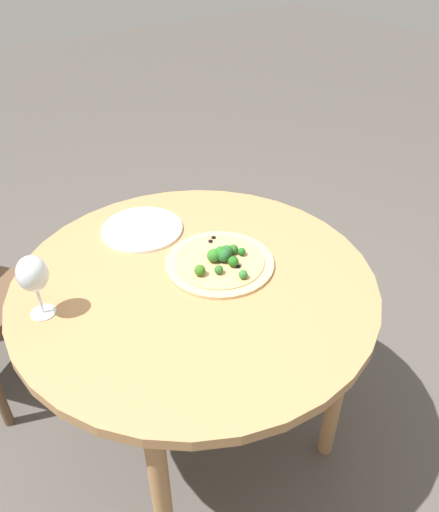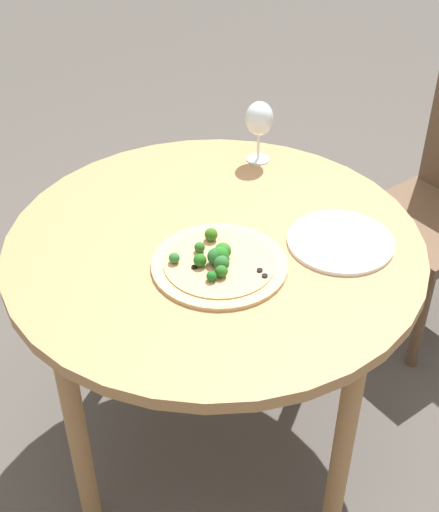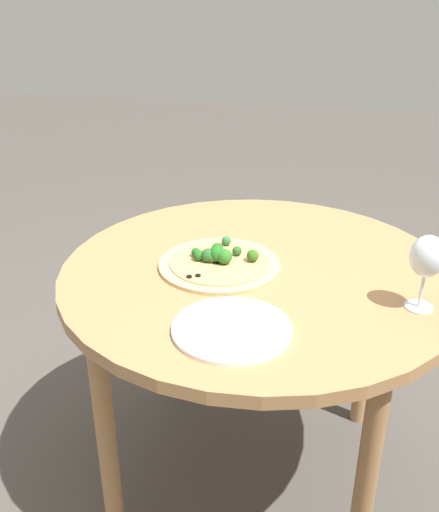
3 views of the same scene
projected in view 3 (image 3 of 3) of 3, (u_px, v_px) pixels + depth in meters
The scene contains 5 objects.
ground_plane at pixel (251, 469), 1.82m from camera, with size 12.00×12.00×0.00m, color #4C4742.
dining_table at pixel (257, 293), 1.54m from camera, with size 1.04×1.04×0.72m.
pizza at pixel (219, 261), 1.51m from camera, with size 0.32×0.32×0.06m.
wine_glass at pixel (427, 258), 1.26m from camera, with size 0.08×0.08×0.18m.
plate_near at pixel (232, 329), 1.23m from camera, with size 0.26×0.26×0.01m.
Camera 3 is at (1.32, 0.22, 1.41)m, focal length 40.00 mm.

